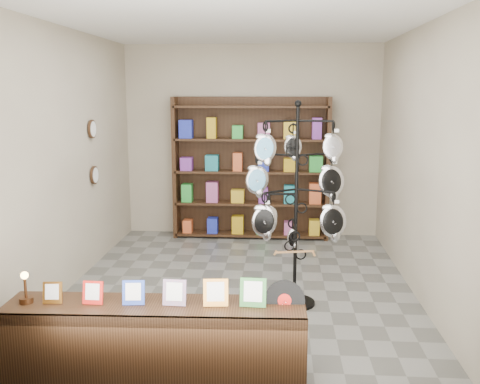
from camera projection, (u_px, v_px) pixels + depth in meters
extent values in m
plane|color=slate|center=(240.00, 288.00, 6.28)|extent=(5.00, 5.00, 0.00)
plane|color=#B0A78E|center=(252.00, 141.00, 8.45)|extent=(4.00, 0.00, 4.00)
plane|color=#B0A78E|center=(211.00, 210.00, 3.55)|extent=(4.00, 0.00, 4.00)
plane|color=#B0A78E|center=(67.00, 160.00, 6.15)|extent=(0.00, 5.00, 5.00)
plane|color=#B0A78E|center=(421.00, 163.00, 5.85)|extent=(0.00, 5.00, 5.00)
plane|color=white|center=(240.00, 23.00, 5.72)|extent=(5.00, 5.00, 0.00)
cylinder|color=black|center=(294.00, 302.00, 5.82)|extent=(0.50, 0.50, 0.03)
cylinder|color=black|center=(296.00, 208.00, 5.62)|extent=(0.04, 0.04, 2.13)
sphere|color=black|center=(298.00, 104.00, 5.42)|extent=(0.07, 0.07, 0.07)
ellipsoid|color=silver|center=(292.00, 239.00, 5.92)|extent=(0.12, 0.05, 0.22)
cube|color=#BA7D4D|center=(295.00, 252.00, 5.40)|extent=(0.40, 0.10, 0.04)
cube|color=black|center=(155.00, 339.00, 4.33)|extent=(2.43, 0.58, 0.59)
cube|color=orange|center=(53.00, 293.00, 4.30)|extent=(0.16, 0.06, 0.18)
cube|color=red|center=(93.00, 293.00, 4.28)|extent=(0.17, 0.06, 0.19)
cube|color=#263FA5|center=(134.00, 293.00, 4.27)|extent=(0.18, 0.06, 0.20)
cube|color=#E54C33|center=(175.00, 293.00, 4.25)|extent=(0.19, 0.07, 0.21)
cube|color=orange|center=(216.00, 293.00, 4.24)|extent=(0.20, 0.07, 0.22)
cube|color=#337233|center=(253.00, 292.00, 4.23)|extent=(0.21, 0.07, 0.23)
cylinder|color=black|center=(285.00, 300.00, 4.29)|extent=(0.33, 0.09, 0.32)
cylinder|color=red|center=(285.00, 301.00, 4.28)|extent=(0.11, 0.03, 0.11)
cylinder|color=#442613|center=(26.00, 300.00, 4.32)|extent=(0.11, 0.11, 0.04)
cylinder|color=#442613|center=(25.00, 288.00, 4.30)|extent=(0.02, 0.02, 0.15)
sphere|color=#FFBF59|center=(24.00, 275.00, 4.28)|extent=(0.06, 0.06, 0.06)
cube|color=black|center=(251.00, 167.00, 8.47)|extent=(2.40, 0.04, 2.20)
cube|color=black|center=(176.00, 168.00, 8.40)|extent=(0.06, 0.36, 2.20)
cube|color=black|center=(327.00, 169.00, 8.22)|extent=(0.06, 0.36, 2.20)
cube|color=black|center=(251.00, 234.00, 8.50)|extent=(2.36, 0.36, 0.04)
cube|color=black|center=(251.00, 203.00, 8.41)|extent=(2.36, 0.36, 0.03)
cube|color=black|center=(251.00, 172.00, 8.32)|extent=(2.36, 0.36, 0.04)
cube|color=black|center=(251.00, 139.00, 8.23)|extent=(2.36, 0.36, 0.04)
cube|color=black|center=(251.00, 107.00, 8.13)|extent=(2.36, 0.36, 0.04)
cylinder|color=black|center=(92.00, 129.00, 6.88)|extent=(0.03, 0.24, 0.24)
cylinder|color=black|center=(94.00, 175.00, 6.99)|extent=(0.03, 0.24, 0.24)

